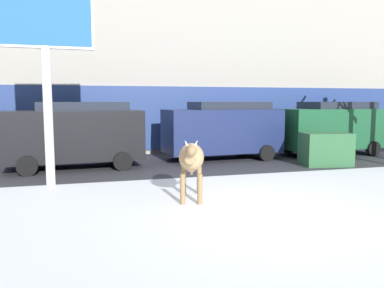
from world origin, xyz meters
name	(u,v)px	position (x,y,z in m)	size (l,w,h in m)	color
ground_plane	(269,218)	(0.00, 0.00, 0.00)	(120.00, 120.00, 0.00)	white
road_strip	(183,163)	(0.00, 7.19, 0.00)	(60.00, 5.60, 0.01)	#333338
building_facade	(155,20)	(0.00, 13.01, 6.48)	(44.00, 6.10, 13.00)	gray
cow_tan	(191,159)	(-1.15, 1.80, 0.99)	(0.95, 1.93, 1.54)	tan
billboard	(44,26)	(-4.52, 4.18, 4.31)	(2.52, 0.26, 5.56)	silver
car_black_van	(75,133)	(-3.91, 7.00, 1.24)	(4.72, 2.35, 2.32)	black
car_navy_van	(223,129)	(1.74, 7.61, 1.24)	(4.72, 2.35, 2.32)	#19234C
car_darkgreen_van	(331,127)	(6.80, 7.67, 1.24)	(4.72, 2.35, 2.32)	#194C2D
pedestrian_near_billboard	(51,136)	(-4.99, 10.18, 0.88)	(0.36, 0.24, 1.73)	#282833
dumpster	(325,149)	(4.89, 5.26, 0.60)	(1.70, 1.10, 1.20)	#285633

